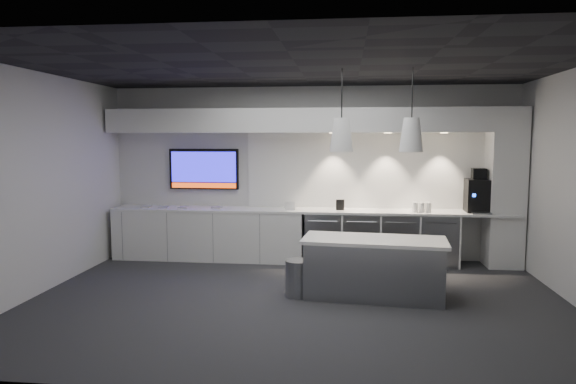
# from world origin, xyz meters

# --- Properties ---
(floor) EXTENTS (7.00, 7.00, 0.00)m
(floor) POSITION_xyz_m (0.00, 0.00, 0.00)
(floor) COLOR #2D2D2F
(floor) RESTS_ON ground
(ceiling) EXTENTS (7.00, 7.00, 0.00)m
(ceiling) POSITION_xyz_m (0.00, 0.00, 3.00)
(ceiling) COLOR black
(ceiling) RESTS_ON wall_back
(wall_back) EXTENTS (7.00, 0.00, 7.00)m
(wall_back) POSITION_xyz_m (0.00, 2.50, 1.50)
(wall_back) COLOR silver
(wall_back) RESTS_ON floor
(wall_front) EXTENTS (7.00, 0.00, 7.00)m
(wall_front) POSITION_xyz_m (0.00, -2.50, 1.50)
(wall_front) COLOR silver
(wall_front) RESTS_ON floor
(wall_left) EXTENTS (0.00, 7.00, 7.00)m
(wall_left) POSITION_xyz_m (-3.50, 0.00, 1.50)
(wall_left) COLOR silver
(wall_left) RESTS_ON floor
(back_counter) EXTENTS (6.80, 0.65, 0.04)m
(back_counter) POSITION_xyz_m (0.00, 2.17, 0.88)
(back_counter) COLOR white
(back_counter) RESTS_ON left_base_cabinets
(left_base_cabinets) EXTENTS (3.30, 0.63, 0.86)m
(left_base_cabinets) POSITION_xyz_m (-1.75, 2.17, 0.43)
(left_base_cabinets) COLOR white
(left_base_cabinets) RESTS_ON floor
(fridge_unit_a) EXTENTS (0.60, 0.61, 0.85)m
(fridge_unit_a) POSITION_xyz_m (0.25, 2.17, 0.42)
(fridge_unit_a) COLOR gray
(fridge_unit_a) RESTS_ON floor
(fridge_unit_b) EXTENTS (0.60, 0.61, 0.85)m
(fridge_unit_b) POSITION_xyz_m (0.88, 2.17, 0.42)
(fridge_unit_b) COLOR gray
(fridge_unit_b) RESTS_ON floor
(fridge_unit_c) EXTENTS (0.60, 0.61, 0.85)m
(fridge_unit_c) POSITION_xyz_m (1.51, 2.17, 0.42)
(fridge_unit_c) COLOR gray
(fridge_unit_c) RESTS_ON floor
(fridge_unit_d) EXTENTS (0.60, 0.61, 0.85)m
(fridge_unit_d) POSITION_xyz_m (2.14, 2.17, 0.42)
(fridge_unit_d) COLOR gray
(fridge_unit_d) RESTS_ON floor
(backsplash) EXTENTS (4.60, 0.03, 1.30)m
(backsplash) POSITION_xyz_m (1.20, 2.48, 1.55)
(backsplash) COLOR white
(backsplash) RESTS_ON wall_back
(soffit) EXTENTS (6.90, 0.60, 0.40)m
(soffit) POSITION_xyz_m (0.00, 2.20, 2.40)
(soffit) COLOR white
(soffit) RESTS_ON wall_back
(column) EXTENTS (0.55, 0.55, 2.60)m
(column) POSITION_xyz_m (3.20, 2.20, 1.30)
(column) COLOR white
(column) RESTS_ON floor
(wall_tv) EXTENTS (1.25, 0.07, 0.72)m
(wall_tv) POSITION_xyz_m (-1.90, 2.45, 1.56)
(wall_tv) COLOR black
(wall_tv) RESTS_ON wall_back
(island) EXTENTS (1.94, 0.97, 0.79)m
(island) POSITION_xyz_m (1.00, 0.27, 0.40)
(island) COLOR gray
(island) RESTS_ON floor
(bin) EXTENTS (0.44, 0.44, 0.49)m
(bin) POSITION_xyz_m (-0.00, 0.21, 0.24)
(bin) COLOR gray
(bin) RESTS_ON floor
(coffee_machine) EXTENTS (0.41, 0.58, 0.72)m
(coffee_machine) POSITION_xyz_m (2.78, 2.20, 1.19)
(coffee_machine) COLOR black
(coffee_machine) RESTS_ON back_counter
(sign_black) EXTENTS (0.14, 0.04, 0.18)m
(sign_black) POSITION_xyz_m (0.53, 2.15, 0.99)
(sign_black) COLOR black
(sign_black) RESTS_ON back_counter
(sign_white) EXTENTS (0.18, 0.04, 0.14)m
(sign_white) POSITION_xyz_m (-0.31, 2.09, 0.97)
(sign_white) COLOR white
(sign_white) RESTS_ON back_counter
(cup_cluster) EXTENTS (0.29, 0.19, 0.16)m
(cup_cluster) POSITION_xyz_m (1.86, 2.07, 0.98)
(cup_cluster) COLOR silver
(cup_cluster) RESTS_ON back_counter
(tray_a) EXTENTS (0.18, 0.18, 0.02)m
(tray_a) POSITION_xyz_m (-2.86, 2.12, 0.91)
(tray_a) COLOR #A4A4A4
(tray_a) RESTS_ON back_counter
(tray_b) EXTENTS (0.18, 0.18, 0.02)m
(tray_b) POSITION_xyz_m (-2.54, 2.12, 0.91)
(tray_b) COLOR #A4A4A4
(tray_b) RESTS_ON back_counter
(tray_c) EXTENTS (0.17, 0.17, 0.02)m
(tray_c) POSITION_xyz_m (-2.19, 2.11, 0.91)
(tray_c) COLOR #A4A4A4
(tray_c) RESTS_ON back_counter
(tray_d) EXTENTS (0.17, 0.17, 0.02)m
(tray_d) POSITION_xyz_m (-1.60, 2.16, 0.91)
(tray_d) COLOR #A4A4A4
(tray_d) RESTS_ON back_counter
(pendant_left) EXTENTS (0.31, 0.31, 1.14)m
(pendant_left) POSITION_xyz_m (0.55, 0.27, 2.15)
(pendant_left) COLOR white
(pendant_left) RESTS_ON ceiling
(pendant_right) EXTENTS (0.31, 0.31, 1.14)m
(pendant_right) POSITION_xyz_m (1.44, 0.27, 2.15)
(pendant_right) COLOR white
(pendant_right) RESTS_ON ceiling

